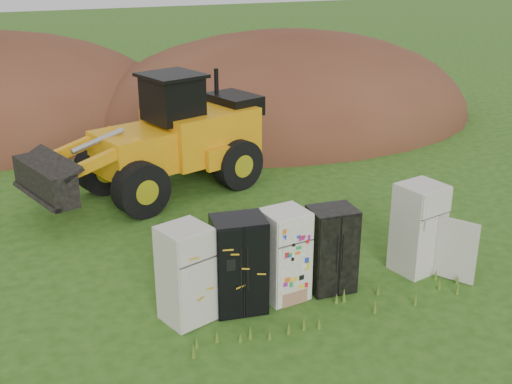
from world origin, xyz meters
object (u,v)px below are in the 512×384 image
fridge_sticker (284,255)px  wheel_loader (148,138)px  fridge_open_door (418,228)px  fridge_leftmost (186,274)px  fridge_dark_mid (331,249)px  fridge_black_side (239,264)px

fridge_sticker → wheel_loader: 6.23m
fridge_sticker → fridge_open_door: fridge_open_door is taller
wheel_loader → fridge_leftmost: bearing=-115.8°
fridge_leftmost → fridge_dark_mid: fridge_leftmost is taller
fridge_leftmost → wheel_loader: size_ratio=0.27×
fridge_leftmost → fridge_black_side: 0.99m
fridge_black_side → fridge_open_door: (3.87, 0.01, 0.03)m
fridge_black_side → fridge_open_door: bearing=7.8°
wheel_loader → fridge_open_door: bearing=-74.8°
fridge_leftmost → fridge_open_door: bearing=-18.0°
fridge_leftmost → wheel_loader: wheel_loader is taller
fridge_open_door → wheel_loader: wheel_loader is taller
fridge_leftmost → wheel_loader: bearing=63.9°
fridge_black_side → fridge_sticker: size_ratio=1.02×
fridge_leftmost → wheel_loader: (0.87, 6.15, 0.69)m
fridge_dark_mid → fridge_sticker: bearing=-178.9°
fridge_black_side → fridge_sticker: 0.93m
fridge_leftmost → fridge_sticker: fridge_leftmost is taller
fridge_open_door → wheel_loader: (-3.99, 6.16, 0.65)m
fridge_open_door → fridge_black_side: bearing=168.4°
fridge_open_door → fridge_dark_mid: bearing=168.3°
wheel_loader → fridge_sticker: bearing=-98.0°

